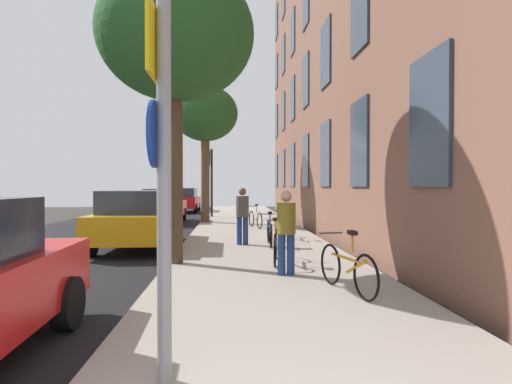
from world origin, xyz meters
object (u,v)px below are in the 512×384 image
Objects in this scene: traffic_light at (210,170)px; car_2 at (164,205)px; car_3 at (185,200)px; pedestrian_1 at (242,212)px; bicycle_0 at (347,268)px; bicycle_2 at (270,232)px; sign_post at (161,153)px; pedestrian_0 at (286,227)px; tree_far at (205,115)px; bicycle_4 at (255,218)px; tree_near at (176,35)px; bicycle_1 at (275,245)px; bicycle_3 at (283,227)px; car_1 at (138,218)px.

car_2 is at bearing -129.18° from traffic_light.
pedestrian_1 is at bearing -78.80° from car_3.
bicycle_0 is 5.33m from bicycle_2.
pedestrian_0 is (1.61, 4.18, -1.02)m from sign_post.
bicycle_2 is at bearing -12.57° from pedestrian_1.
sign_post is 1.93× the size of bicycle_2.
sign_post is at bearing -101.66° from bicycle_2.
tree_far reaches higher than bicycle_4.
sign_post is 8.41m from pedestrian_1.
bicycle_1 is (2.10, -0.08, -4.43)m from tree_near.
bicycle_3 is 1.97m from pedestrian_1.
bicycle_1 is at bearing -81.78° from traffic_light.
traffic_light is at bearing 97.76° from pedestrian_0.
tree_far is 3.90× the size of pedestrian_1.
traffic_light is 14.12m from tree_near.
car_1 is at bearing 174.61° from pedestrian_1.
pedestrian_0 is at bearing -91.06° from bicycle_2.
car_2 is (-4.80, 7.25, 0.35)m from bicycle_3.
sign_post is 13.34m from bicycle_4.
tree_far reaches higher than pedestrian_0.
bicycle_4 is 0.41× the size of car_3.
car_3 is (-1.95, 5.79, -1.77)m from traffic_light.
bicycle_1 is at bearing -90.36° from bicycle_4.
sign_post reaches higher than bicycle_4.
tree_near reaches higher than car_1.
car_1 is (-2.00, 8.58, -1.18)m from sign_post.
car_1 is 1.08× the size of car_3.
tree_far is at bearing 105.79° from bicycle_2.
bicycle_2 is at bearing 87.19° from bicycle_1.
pedestrian_1 is 0.39× the size of car_3.
tree_far is 4.00× the size of pedestrian_0.
tree_far is at bearing -90.66° from traffic_light.
tree_near is at bearing 137.46° from bicycle_0.
bicycle_2 is 0.39× the size of car_1.
car_3 is at bearing 102.07° from bicycle_0.
car_2 is at bearing 99.95° from tree_near.
sign_post is 6.27m from tree_near.
tree_far is 14.10m from bicycle_0.
traffic_light is 2.10× the size of bicycle_0.
car_3 reaches higher than bicycle_0.
bicycle_3 is (2.77, -6.24, -4.49)m from tree_far.
tree_near is 10.38m from tree_far.
bicycle_3 is (0.57, 1.53, 0.00)m from bicycle_2.
car_3 is (-3.35, 16.95, -0.19)m from pedestrian_1.
bicycle_2 reaches higher than bicycle_4.
car_2 is at bearing -90.87° from car_3.
car_2 is at bearing 123.50° from bicycle_3.
bicycle_1 is 1.03× the size of bicycle_4.
sign_post is 2.10× the size of pedestrian_1.
pedestrian_0 is at bearing -79.73° from tree_far.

